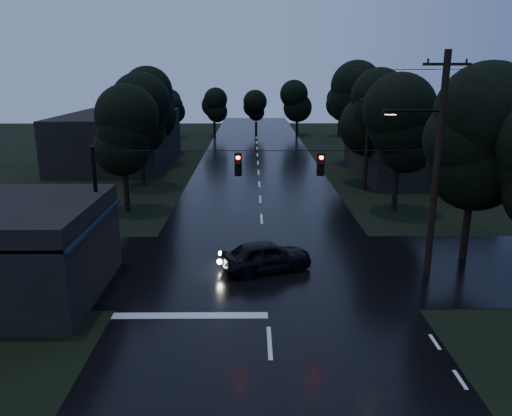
{
  "coord_description": "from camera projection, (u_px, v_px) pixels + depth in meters",
  "views": [
    {
      "loc": [
        -0.59,
        -10.43,
        9.15
      ],
      "look_at": [
        -0.41,
        13.0,
        2.67
      ],
      "focal_mm": 35.0,
      "sensor_mm": 36.0,
      "label": 1
    }
  ],
  "objects": [
    {
      "name": "main_road",
      "position": [
        259.0,
        185.0,
        41.41
      ],
      "size": [
        12.0,
        120.0,
        0.02
      ],
      "primitive_type": "cube",
      "color": "black",
      "rests_on": "ground"
    },
    {
      "name": "building_far_right",
      "position": [
        414.0,
        151.0,
        44.79
      ],
      "size": [
        10.0,
        14.0,
        4.4
      ],
      "primitive_type": "cube",
      "color": "black",
      "rests_on": "ground"
    },
    {
      "name": "span_signals",
      "position": [
        278.0,
        163.0,
        21.7
      ],
      "size": [
        15.0,
        0.37,
        1.12
      ],
      "color": "black",
      "rests_on": "ground"
    },
    {
      "name": "tree_left_b",
      "position": [
        140.0,
        116.0,
        39.84
      ],
      "size": [
        4.2,
        4.2,
        8.85
      ],
      "color": "black",
      "rests_on": "ground"
    },
    {
      "name": "tree_corner_near",
      "position": [
        476.0,
        140.0,
        23.51
      ],
      "size": [
        4.48,
        4.48,
        9.44
      ],
      "color": "black",
      "rests_on": "ground"
    },
    {
      "name": "building_far_left",
      "position": [
        119.0,
        139.0,
        50.28
      ],
      "size": [
        10.0,
        16.0,
        5.0
      ],
      "primitive_type": "cube",
      "color": "black",
      "rests_on": "ground"
    },
    {
      "name": "tree_right_c",
      "position": [
        361.0,
        100.0,
        49.43
      ],
      "size": [
        4.76,
        4.76,
        10.03
      ],
      "color": "black",
      "rests_on": "ground"
    },
    {
      "name": "tree_right_b",
      "position": [
        379.0,
        111.0,
        39.89
      ],
      "size": [
        4.48,
        4.48,
        9.44
      ],
      "color": "black",
      "rests_on": "ground"
    },
    {
      "name": "car",
      "position": [
        266.0,
        256.0,
        23.49
      ],
      "size": [
        4.6,
        3.01,
        1.46
      ],
      "primitive_type": "imported",
      "rotation": [
        0.0,
        0.0,
        1.9
      ],
      "color": "black",
      "rests_on": "ground"
    },
    {
      "name": "tree_right_a",
      "position": [
        400.0,
        127.0,
        32.27
      ],
      "size": [
        4.2,
        4.2,
        8.85
      ],
      "color": "black",
      "rests_on": "ground"
    },
    {
      "name": "utility_pole_main",
      "position": [
        435.0,
        163.0,
        21.76
      ],
      "size": [
        3.5,
        0.3,
        10.0
      ],
      "color": "black",
      "rests_on": "ground"
    },
    {
      "name": "cross_street",
      "position": [
        265.0,
        267.0,
        24.06
      ],
      "size": [
        60.0,
        9.0,
        0.02
      ],
      "primitive_type": "cube",
      "color": "black",
      "rests_on": "ground"
    },
    {
      "name": "tree_left_a",
      "position": [
        122.0,
        133.0,
        32.24
      ],
      "size": [
        3.92,
        3.92,
        8.26
      ],
      "color": "black",
      "rests_on": "ground"
    },
    {
      "name": "anchor_pole_left",
      "position": [
        98.0,
        213.0,
        22.24
      ],
      "size": [
        0.18,
        0.18,
        6.0
      ],
      "primitive_type": "cylinder",
      "color": "black",
      "rests_on": "ground"
    },
    {
      "name": "tree_left_c",
      "position": [
        155.0,
        103.0,
        49.38
      ],
      "size": [
        4.48,
        4.48,
        9.44
      ],
      "color": "black",
      "rests_on": "ground"
    },
    {
      "name": "utility_pole_far",
      "position": [
        367.0,
        141.0,
        38.52
      ],
      "size": [
        2.0,
        0.3,
        7.5
      ],
      "color": "black",
      "rests_on": "ground"
    }
  ]
}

